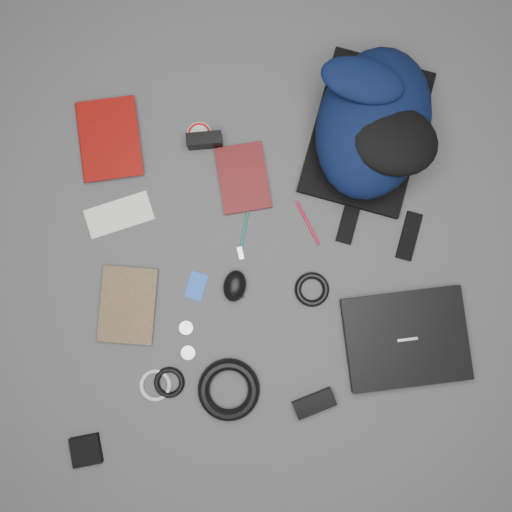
{
  "coord_description": "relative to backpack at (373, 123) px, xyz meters",
  "views": [
    {
      "loc": [
        -0.01,
        -0.08,
        1.53
      ],
      "look_at": [
        0.0,
        0.0,
        0.02
      ],
      "focal_mm": 35.0,
      "sensor_mm": 36.0,
      "label": 1
    }
  ],
  "objects": [
    {
      "name": "comic_book",
      "position": [
        -0.88,
        -0.42,
        -0.1
      ],
      "size": [
        0.21,
        0.26,
        0.02
      ],
      "primitive_type": "imported",
      "rotation": [
        0.0,
        0.0,
        -0.2
      ],
      "color": "#CB970E",
      "rests_on": "ground"
    },
    {
      "name": "mouse",
      "position": [
        -0.46,
        -0.42,
        -0.08
      ],
      "size": [
        0.1,
        0.11,
        0.05
      ],
      "primitive_type": "ellipsoid",
      "rotation": [
        0.0,
        0.0,
        -0.32
      ],
      "color": "black",
      "rests_on": "ground"
    },
    {
      "name": "pen_teal",
      "position": [
        -0.41,
        -0.24,
        -0.1
      ],
      "size": [
        0.05,
        0.12,
        0.01
      ],
      "primitive_type": "cylinder",
      "rotation": [
        1.57,
        0.0,
        -0.33
      ],
      "color": "#0C725B",
      "rests_on": "ground"
    },
    {
      "name": "headphone_left",
      "position": [
        -0.63,
        -0.53,
        -0.1
      ],
      "size": [
        0.06,
        0.06,
        0.01
      ],
      "primitive_type": "cylinder",
      "rotation": [
        0.0,
        0.0,
        -0.38
      ],
      "color": "silver",
      "rests_on": "ground"
    },
    {
      "name": "headphone_right",
      "position": [
        -0.63,
        -0.6,
        -0.1
      ],
      "size": [
        0.06,
        0.06,
        0.01
      ],
      "primitive_type": "cylinder",
      "rotation": [
        0.0,
        0.0,
        0.41
      ],
      "color": "silver",
      "rests_on": "ground"
    },
    {
      "name": "ground",
      "position": [
        -0.39,
        -0.34,
        -0.11
      ],
      "size": [
        4.0,
        4.0,
        0.0
      ],
      "primitive_type": "plane",
      "color": "#4F4F51",
      "rests_on": "ground"
    },
    {
      "name": "pen_red",
      "position": [
        -0.22,
        -0.25,
        -0.1
      ],
      "size": [
        0.06,
        0.14,
        0.01
      ],
      "primitive_type": "cylinder",
      "rotation": [
        1.57,
        0.0,
        0.34
      ],
      "color": "#B00D2E",
      "rests_on": "ground"
    },
    {
      "name": "cable_coil",
      "position": [
        -0.23,
        -0.46,
        -0.1
      ],
      "size": [
        0.13,
        0.13,
        0.02
      ],
      "primitive_type": "torus",
      "rotation": [
        0.0,
        0.0,
        -0.29
      ],
      "color": "black",
      "rests_on": "ground"
    },
    {
      "name": "power_brick",
      "position": [
        -0.27,
        -0.8,
        -0.09
      ],
      "size": [
        0.13,
        0.08,
        0.03
      ],
      "primitive_type": "cube",
      "rotation": [
        0.0,
        0.0,
        0.25
      ],
      "color": "black",
      "rests_on": "ground"
    },
    {
      "name": "compact_camera",
      "position": [
        -0.5,
        0.03,
        -0.08
      ],
      "size": [
        0.11,
        0.04,
        0.06
      ],
      "primitive_type": "cube",
      "rotation": [
        0.0,
        0.0,
        -0.04
      ],
      "color": "black",
      "rests_on": "ground"
    },
    {
      "name": "textbook_red",
      "position": [
        -0.88,
        0.08,
        -0.09
      ],
      "size": [
        0.19,
        0.25,
        0.03
      ],
      "primitive_type": "imported",
      "rotation": [
        0.0,
        0.0,
        0.01
      ],
      "color": "maroon",
      "rests_on": "ground"
    },
    {
      "name": "backpack",
      "position": [
        0.0,
        0.0,
        0.0
      ],
      "size": [
        0.52,
        0.6,
        0.21
      ],
      "primitive_type": null,
      "rotation": [
        0.0,
        0.0,
        -0.4
      ],
      "color": "black",
      "rests_on": "ground"
    },
    {
      "name": "earbud_coil",
      "position": [
        -0.7,
        -0.68,
        -0.1
      ],
      "size": [
        0.12,
        0.12,
        0.02
      ],
      "primitive_type": "torus",
      "rotation": [
        0.0,
        0.0,
        0.34
      ],
      "color": "black",
      "rests_on": "ground"
    },
    {
      "name": "pouch",
      "position": [
        -0.97,
        -0.85,
        -0.09
      ],
      "size": [
        0.09,
        0.09,
        0.02
      ],
      "primitive_type": "cube",
      "rotation": [
        0.0,
        0.0,
        0.06
      ],
      "color": "black",
      "rests_on": "ground"
    },
    {
      "name": "usb_black",
      "position": [
        -0.46,
        -0.43,
        -0.1
      ],
      "size": [
        0.03,
        0.07,
        0.01
      ],
      "primitive_type": "cube",
      "rotation": [
        0.0,
        0.0,
        0.18
      ],
      "color": "black",
      "rests_on": "ground"
    },
    {
      "name": "dvd_case",
      "position": [
        -0.4,
        -0.09,
        -0.1
      ],
      "size": [
        0.15,
        0.21,
        0.02
      ],
      "primitive_type": "cube",
      "rotation": [
        0.0,
        0.0,
        0.03
      ],
      "color": "#490E0E",
      "rests_on": "ground"
    },
    {
      "name": "usb_silver",
      "position": [
        -0.43,
        -0.32,
        -0.1
      ],
      "size": [
        0.02,
        0.04,
        0.01
      ],
      "primitive_type": "cube",
      "rotation": [
        0.0,
        0.0,
        0.09
      ],
      "color": "#ADAEAF",
      "rests_on": "ground"
    },
    {
      "name": "envelope",
      "position": [
        -0.79,
        -0.15,
        -0.1
      ],
      "size": [
        0.22,
        0.13,
        0.0
      ],
      "primitive_type": "cube",
      "rotation": [
        0.0,
        0.0,
        0.19
      ],
      "color": "white",
      "rests_on": "ground"
    },
    {
      "name": "sticker_disc",
      "position": [
        -0.51,
        0.07,
        -0.1
      ],
      "size": [
        0.09,
        0.09,
        0.0
      ],
      "primitive_type": "cylinder",
      "rotation": [
        0.0,
        0.0,
        -0.26
      ],
      "color": "silver",
      "rests_on": "ground"
    },
    {
      "name": "power_cord_coil",
      "position": [
        -0.52,
        -0.72,
        -0.09
      ],
      "size": [
        0.23,
        0.23,
        0.04
      ],
      "primitive_type": "torus",
      "rotation": [
        0.0,
        0.0,
        0.25
      ],
      "color": "black",
      "rests_on": "ground"
    },
    {
      "name": "white_cable_coil",
      "position": [
        -0.74,
        -0.69,
        -0.1
      ],
      "size": [
        0.1,
        0.1,
        0.01
      ],
      "primitive_type": "torus",
      "rotation": [
        0.0,
        0.0,
        -0.07
      ],
      "color": "silver",
      "rests_on": "ground"
    },
    {
      "name": "laptop",
      "position": [
        0.03,
        -0.64,
        -0.09
      ],
      "size": [
        0.36,
        0.28,
        0.04
      ],
      "primitive_type": "cube",
      "rotation": [
        0.0,
        0.0,
        -0.01
      ],
      "color": "black",
      "rests_on": "ground"
    },
    {
      "name": "id_badge",
      "position": [
        -0.58,
        -0.4,
        -0.1
      ],
      "size": [
        0.08,
        0.1,
        0.0
      ],
      "primitive_type": "cube",
      "rotation": [
        0.0,
        0.0,
        -0.41
      ],
      "color": "blue",
      "rests_on": "ground"
    }
  ]
}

